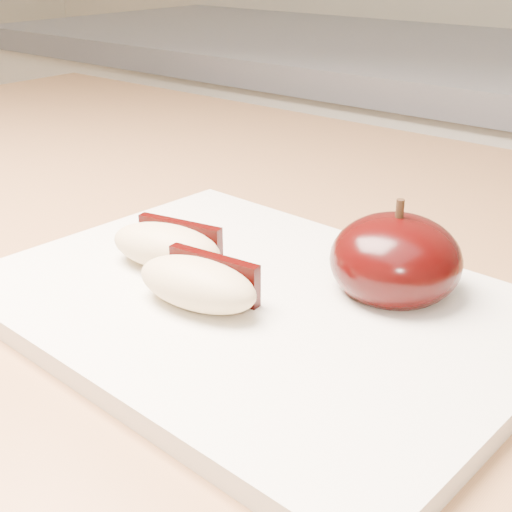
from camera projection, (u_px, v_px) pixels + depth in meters
The scene contains 4 objects.
cutting_board at pixel (256, 306), 0.41m from camera, with size 0.31×0.23×0.01m, color silver.
apple_half at pixel (395, 260), 0.40m from camera, with size 0.10×0.10×0.06m.
apple_wedge_a at pixel (168, 246), 0.44m from camera, with size 0.08×0.05×0.03m.
apple_wedge_b at pixel (199, 283), 0.39m from camera, with size 0.08×0.04×0.03m.
Camera 1 is at (0.14, 0.11, 1.10)m, focal length 50.00 mm.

